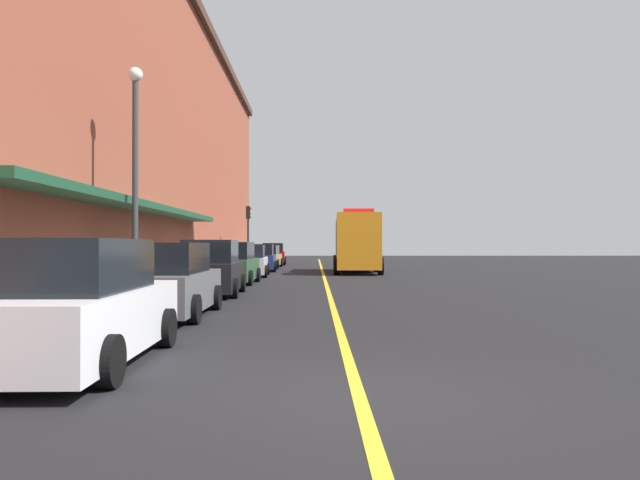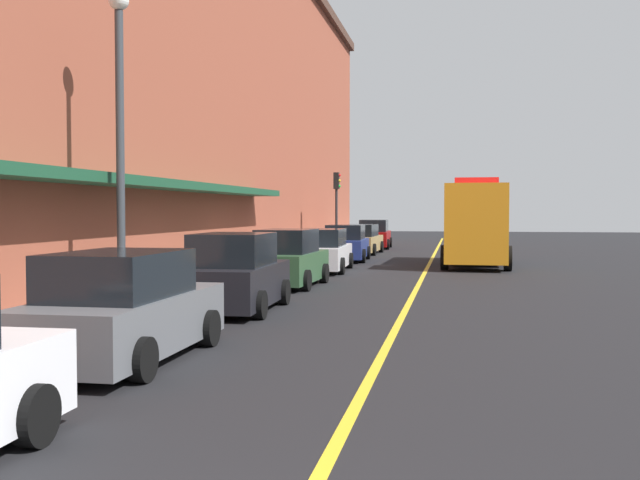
# 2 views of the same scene
# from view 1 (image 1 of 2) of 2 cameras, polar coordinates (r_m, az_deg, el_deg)

# --- Properties ---
(ground_plane) EXTENTS (112.00, 112.00, 0.00)m
(ground_plane) POSITION_cam_1_polar(r_m,az_deg,el_deg) (31.68, 0.37, -3.49)
(ground_plane) COLOR black
(sidewalk_left) EXTENTS (2.40, 70.00, 0.15)m
(sidewalk_left) POSITION_cam_1_polar(r_m,az_deg,el_deg) (32.18, -10.75, -3.30)
(sidewalk_left) COLOR #ADA8A0
(sidewalk_left) RESTS_ON ground
(lane_center_stripe) EXTENTS (0.16, 70.00, 0.01)m
(lane_center_stripe) POSITION_cam_1_polar(r_m,az_deg,el_deg) (31.68, 0.37, -3.48)
(lane_center_stripe) COLOR gold
(lane_center_stripe) RESTS_ON ground
(brick_building_left) EXTENTS (12.17, 64.00, 15.80)m
(brick_building_left) POSITION_cam_1_polar(r_m,az_deg,el_deg) (33.62, -22.55, 10.26)
(brick_building_left) COLOR brown
(brick_building_left) RESTS_ON ground
(parked_car_0) EXTENTS (2.14, 4.58, 1.78)m
(parked_car_0) POSITION_cam_1_polar(r_m,az_deg,el_deg) (9.11, -22.46, -5.89)
(parked_car_0) COLOR silver
(parked_car_0) RESTS_ON ground
(parked_car_1) EXTENTS (2.04, 4.49, 1.74)m
(parked_car_1) POSITION_cam_1_polar(r_m,az_deg,el_deg) (14.48, -14.41, -3.92)
(parked_car_1) COLOR #595B60
(parked_car_1) RESTS_ON ground
(parked_car_2) EXTENTS (2.09, 4.19, 1.85)m
(parked_car_2) POSITION_cam_1_polar(r_m,az_deg,el_deg) (20.22, -10.35, -2.81)
(parked_car_2) COLOR black
(parked_car_2) RESTS_ON ground
(parked_car_3) EXTENTS (2.04, 4.17, 1.80)m
(parked_car_3) POSITION_cam_1_polar(r_m,az_deg,el_deg) (25.89, -8.27, -2.33)
(parked_car_3) COLOR #2D5133
(parked_car_3) RESTS_ON ground
(parked_car_4) EXTENTS (2.22, 4.96, 1.66)m
(parked_car_4) POSITION_cam_1_polar(r_m,az_deg,el_deg) (31.77, -6.85, -2.06)
(parked_car_4) COLOR silver
(parked_car_4) RESTS_ON ground
(parked_car_5) EXTENTS (2.16, 4.28, 1.71)m
(parked_car_5) POSITION_cam_1_polar(r_m,az_deg,el_deg) (37.64, -5.77, -1.78)
(parked_car_5) COLOR navy
(parked_car_5) RESTS_ON ground
(parked_car_6) EXTENTS (2.14, 4.93, 1.62)m
(parked_car_6) POSITION_cam_1_polar(r_m,az_deg,el_deg) (43.38, -5.11, -1.64)
(parked_car_6) COLOR #A5844C
(parked_car_6) RESTS_ON ground
(parked_car_7) EXTENTS (2.17, 4.55, 1.79)m
(parked_car_7) POSITION_cam_1_polar(r_m,az_deg,el_deg) (49.31, -4.49, -1.41)
(parked_car_7) COLOR maroon
(parked_car_7) RESTS_ON ground
(utility_truck) EXTENTS (2.92, 8.05, 3.67)m
(utility_truck) POSITION_cam_1_polar(r_m,az_deg,el_deg) (35.85, 3.50, -0.34)
(utility_truck) COLOR orange
(utility_truck) RESTS_ON ground
(parking_meter_0) EXTENTS (0.14, 0.18, 1.33)m
(parking_meter_0) POSITION_cam_1_polar(r_m,az_deg,el_deg) (13.40, -21.79, -3.14)
(parking_meter_0) COLOR #4C4C51
(parking_meter_0) RESTS_ON sidewalk_left
(parking_meter_1) EXTENTS (0.14, 0.18, 1.33)m
(parking_meter_1) POSITION_cam_1_polar(r_m,az_deg,el_deg) (12.84, -22.76, -3.26)
(parking_meter_1) COLOR #4C4C51
(parking_meter_1) RESTS_ON sidewalk_left
(parking_meter_2) EXTENTS (0.14, 0.18, 1.33)m
(parking_meter_2) POSITION_cam_1_polar(r_m,az_deg,el_deg) (45.07, -6.72, -1.22)
(parking_meter_2) COLOR #4C4C51
(parking_meter_2) RESTS_ON sidewalk_left
(street_lamp_left) EXTENTS (0.44, 0.44, 6.94)m
(street_lamp_left) POSITION_cam_1_polar(r_m,az_deg,el_deg) (19.10, -17.27, 7.72)
(street_lamp_left) COLOR #33383D
(street_lamp_left) RESTS_ON sidewalk_left
(traffic_light_near) EXTENTS (0.38, 0.36, 4.30)m
(traffic_light_near) POSITION_cam_1_polar(r_m,az_deg,el_deg) (43.37, -6.88, 1.52)
(traffic_light_near) COLOR #232326
(traffic_light_near) RESTS_ON sidewalk_left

